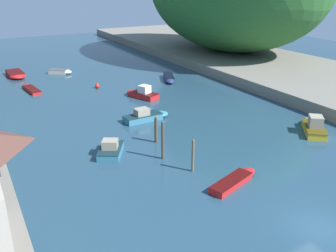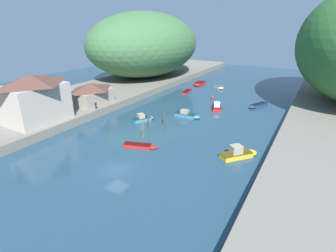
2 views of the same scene
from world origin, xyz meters
name	(u,v)px [view 2 (image 2 of 2)]	position (x,y,z in m)	size (l,w,h in m)	color
water_surface	(207,108)	(0.00, 30.00, 0.00)	(130.00, 130.00, 0.00)	#234256
left_bank	(112,90)	(-27.24, 30.00, 0.75)	(22.00, 120.00, 1.50)	slate
hillside_left	(145,45)	(-28.34, 47.52, 11.13)	(29.28, 40.99, 19.26)	#3D6B3D
waterfront_building	(34,98)	(-20.90, 4.03, 5.66)	(7.76, 10.30, 8.11)	#B2A899
boathouse_shed	(91,93)	(-20.82, 16.65, 3.69)	(6.28, 8.71, 4.23)	gray
boat_mid_channel	(217,107)	(2.07, 30.61, 0.51)	(3.47, 5.09, 1.68)	red
boat_near_quay	(188,91)	(-10.15, 41.17, 0.20)	(1.92, 5.79, 0.41)	red
boat_navy_launch	(143,118)	(-7.44, 16.59, 0.45)	(3.69, 4.50, 1.45)	teal
boat_moored_right	(142,146)	(-1.02, 6.97, 0.25)	(5.29, 2.79, 0.51)	red
boat_open_rowboat	(219,87)	(-3.94, 48.84, 0.33)	(3.81, 3.52, 0.68)	silver
boat_cabin_cruiser	(257,106)	(9.43, 36.31, 0.35)	(3.50, 5.69, 0.71)	navy
boat_white_cruiser	(199,84)	(-10.75, 50.16, 0.36)	(2.49, 5.76, 0.73)	red
boat_small_dinghy	(188,115)	(-0.96, 22.60, 0.45)	(5.34, 1.92, 1.42)	teal
boat_red_skiff	(239,153)	(12.54, 11.44, 0.55)	(4.91, 5.38, 1.85)	gold
mooring_post_nearest	(143,129)	(-2.94, 10.11, 1.41)	(0.22, 0.22, 2.81)	brown
mooring_post_second	(148,120)	(-3.99, 13.27, 1.75)	(0.25, 0.25, 3.49)	#4C3D2D
mooring_post_middle	(164,118)	(-2.89, 16.68, 1.31)	(0.32, 0.32, 2.60)	#4C3D2D
channel_buoy_near	(212,97)	(-1.60, 37.57, 0.37)	(0.63, 0.63, 0.95)	red
person_on_quay	(96,105)	(-16.88, 13.82, 2.48)	(0.28, 0.41, 1.69)	#282D3D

